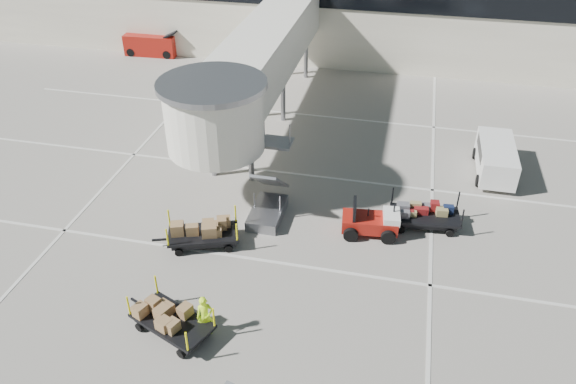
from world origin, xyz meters
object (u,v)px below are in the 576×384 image
Objects in this scene: box_cart_far at (207,234)px; ground_worker at (205,316)px; baggage_tug at (371,222)px; box_cart_near at (175,319)px; belt_loader at (152,44)px; suitcase_cart at (426,216)px; minivan at (496,156)px.

box_cart_far is 5.05m from ground_worker.
box_cart_far is at bearing 83.84° from ground_worker.
baggage_tug reaches higher than box_cart_near.
belt_loader is (-12.71, 26.40, 0.23)m from box_cart_near.
baggage_tug is at bearing -161.54° from suitcase_cart.
belt_loader is at bearing 128.36° from baggage_tug.
suitcase_cart is 11.96m from box_cart_near.
minivan is 27.61m from belt_loader.
baggage_tug reaches higher than suitcase_cart.
suitcase_cart is 9.74m from box_cart_far.
belt_loader is at bearing 92.49° from ground_worker.
box_cart_near is at bearing -136.85° from baggage_tug.
belt_loader reaches higher than suitcase_cart.
belt_loader is (-24.60, 12.54, -0.18)m from minivan.
belt_loader reaches higher than box_cart_near.
ground_worker is (1.65, -4.77, 0.25)m from box_cart_far.
minivan reaches higher than box_cart_near.
minivan is at bearing 72.00° from box_cart_near.
minivan is (3.32, 5.51, 0.43)m from suitcase_cart.
box_cart_far is at bearing -62.91° from belt_loader.
suitcase_cart is 0.88× the size of belt_loader.
suitcase_cart is 1.05× the size of box_cart_near.
box_cart_near is at bearing -131.00° from minivan.
box_cart_near is at bearing 162.45° from ground_worker.
box_cart_far is at bearing -165.39° from suitcase_cart.
ground_worker is at bearing -131.99° from baggage_tug.
baggage_tug is at bearing 72.12° from box_cart_near.
minivan is (11.89, 13.86, 0.41)m from box_cart_near.
box_cart_far is 15.32m from minivan.
baggage_tug is 0.61× the size of minivan.
ground_worker reaches higher than box_cart_far.
ground_worker reaches higher than minivan.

